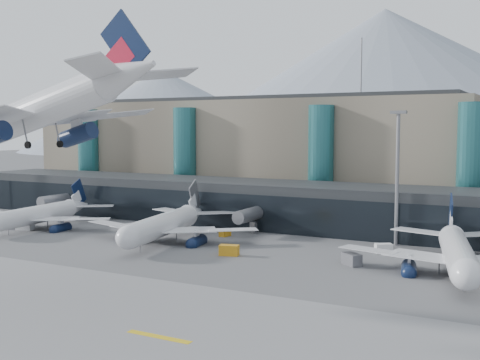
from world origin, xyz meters
name	(u,v)px	position (x,y,z in m)	size (l,w,h in m)	color
ground	(107,283)	(0.00, 0.00, 0.00)	(900.00, 900.00, 0.00)	#515154
runway_strip	(25,310)	(0.00, -15.00, 0.02)	(400.00, 40.00, 0.04)	slate
runway_markings	(25,310)	(0.00, -15.00, 0.05)	(128.00, 1.00, 0.02)	gold
concourse	(274,204)	(-0.02, 57.73, 4.97)	(170.00, 27.00, 10.00)	black
terminal_main	(243,152)	(-25.00, 90.00, 15.44)	(130.00, 30.00, 31.00)	gray
teal_towers	(249,160)	(-14.99, 74.01, 14.01)	(116.40, 19.40, 46.00)	#246064
lightmast_mid	(397,170)	(30.00, 48.00, 14.42)	(3.00, 1.20, 25.60)	slate
hero_jet	(50,99)	(0.63, -10.58, 25.84)	(37.16, 38.23, 12.31)	silver
jet_parked_left	(46,208)	(-45.28, 32.41, 4.27)	(34.87, 34.72, 11.30)	silver
jet_parked_mid	(170,216)	(-11.45, 32.54, 4.71)	(38.04, 38.63, 12.46)	silver
jet_parked_right	(456,241)	(43.29, 31.66, 4.63)	(37.15, 38.09, 12.25)	silver
veh_a	(25,225)	(-46.36, 27.16, 1.00)	(3.55, 2.00, 2.00)	silver
veh_b	(225,233)	(-3.54, 40.98, 0.69)	(2.38, 1.46, 1.37)	orange
veh_c	(352,259)	(27.75, 27.61, 0.98)	(3.53, 1.86, 1.96)	#505055
veh_d	(384,248)	(29.82, 39.69, 0.85)	(2.97, 1.59, 1.70)	silver
veh_f	(28,212)	(-63.50, 43.66, 0.86)	(3.08, 1.63, 1.72)	#505055
veh_h	(229,250)	(6.42, 24.83, 0.93)	(3.36, 1.77, 1.86)	orange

